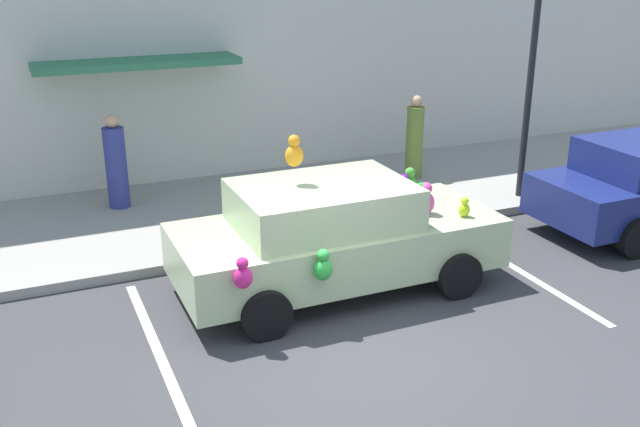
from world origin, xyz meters
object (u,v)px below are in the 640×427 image
(plush_covered_car, at_px, (334,235))
(street_lamp_post, at_px, (532,67))
(pedestrian_by_lamp, at_px, (415,140))
(pedestrian_walking_past, at_px, (116,165))
(teddy_bear_on_sidewalk, at_px, (238,217))

(plush_covered_car, height_order, street_lamp_post, street_lamp_post)
(plush_covered_car, height_order, pedestrian_by_lamp, plush_covered_car)
(plush_covered_car, height_order, pedestrian_walking_past, plush_covered_car)
(plush_covered_car, bearing_deg, pedestrian_by_lamp, 46.85)
(plush_covered_car, xyz_separation_m, pedestrian_walking_past, (-2.25, 4.22, 0.11))
(plush_covered_car, relative_size, pedestrian_by_lamp, 2.69)
(pedestrian_walking_past, distance_m, pedestrian_by_lamp, 5.71)
(teddy_bear_on_sidewalk, bearing_deg, street_lamp_post, -0.26)
(teddy_bear_on_sidewalk, relative_size, street_lamp_post, 0.21)
(teddy_bear_on_sidewalk, bearing_deg, pedestrian_by_lamp, 22.62)
(pedestrian_walking_past, bearing_deg, plush_covered_car, -61.94)
(teddy_bear_on_sidewalk, height_order, pedestrian_by_lamp, pedestrian_by_lamp)
(plush_covered_car, bearing_deg, teddy_bear_on_sidewalk, 112.32)
(plush_covered_car, bearing_deg, pedestrian_walking_past, 118.06)
(pedestrian_walking_past, bearing_deg, pedestrian_by_lamp, -5.69)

